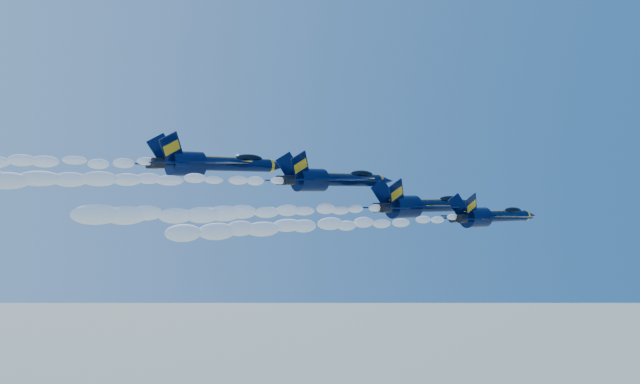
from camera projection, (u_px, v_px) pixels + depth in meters
jet_lead at (492, 216)px, 89.27m from camera, size 16.12×13.22×5.99m
smoke_trail_jet_lead at (334, 225)px, 73.26m from camera, size 37.74×1.67×1.50m
jet_second at (424, 206)px, 93.38m from camera, size 19.14×15.70×7.11m
smoke_trail_jet_second at (250, 212)px, 76.57m from camera, size 37.74×1.98×1.78m
jet_third at (333, 179)px, 88.99m from camera, size 18.40×15.09×6.84m
smoke_trail_jet_third at (130, 180)px, 72.38m from camera, size 37.74×1.90×1.71m
jet_fourth at (214, 163)px, 86.67m from camera, size 19.39×15.91×7.21m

